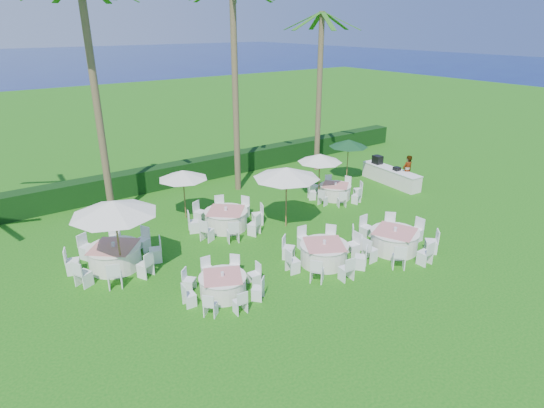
{
  "coord_description": "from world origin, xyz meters",
  "views": [
    {
      "loc": [
        -9.94,
        -10.93,
        8.53
      ],
      "look_at": [
        0.65,
        3.71,
        1.3
      ],
      "focal_mm": 30.0,
      "sensor_mm": 36.0,
      "label": 1
    }
  ],
  "objects_px": {
    "banquet_table_c": "(394,240)",
    "staff_person": "(407,171)",
    "banquet_table_a": "(223,285)",
    "banquet_table_f": "(335,191)",
    "umbrella_d": "(320,158)",
    "buffet_table": "(390,175)",
    "umbrella_c": "(183,175)",
    "banquet_table_d": "(115,256)",
    "umbrella_b": "(286,173)",
    "umbrella_a": "(113,208)",
    "banquet_table_b": "(324,253)",
    "banquet_table_e": "(226,219)",
    "umbrella_green": "(349,143)"
  },
  "relations": [
    {
      "from": "banquet_table_e",
      "to": "umbrella_a",
      "type": "xyz_separation_m",
      "value": [
        -5.16,
        -1.4,
        2.23
      ]
    },
    {
      "from": "banquet_table_e",
      "to": "umbrella_a",
      "type": "bearing_deg",
      "value": -164.78
    },
    {
      "from": "umbrella_c",
      "to": "umbrella_d",
      "type": "relative_size",
      "value": 0.97
    },
    {
      "from": "banquet_table_b",
      "to": "umbrella_green",
      "type": "distance_m",
      "value": 10.25
    },
    {
      "from": "banquet_table_d",
      "to": "banquet_table_f",
      "type": "bearing_deg",
      "value": 2.39
    },
    {
      "from": "banquet_table_c",
      "to": "banquet_table_d",
      "type": "distance_m",
      "value": 10.83
    },
    {
      "from": "banquet_table_c",
      "to": "banquet_table_d",
      "type": "bearing_deg",
      "value": 151.29
    },
    {
      "from": "umbrella_b",
      "to": "umbrella_c",
      "type": "distance_m",
      "value": 4.78
    },
    {
      "from": "banquet_table_c",
      "to": "umbrella_b",
      "type": "bearing_deg",
      "value": 115.61
    },
    {
      "from": "banquet_table_c",
      "to": "staff_person",
      "type": "relative_size",
      "value": 1.87
    },
    {
      "from": "umbrella_c",
      "to": "umbrella_b",
      "type": "bearing_deg",
      "value": -47.46
    },
    {
      "from": "umbrella_a",
      "to": "umbrella_d",
      "type": "xyz_separation_m",
      "value": [
        10.9,
        1.73,
        -0.48
      ]
    },
    {
      "from": "banquet_table_c",
      "to": "umbrella_d",
      "type": "relative_size",
      "value": 1.39
    },
    {
      "from": "banquet_table_a",
      "to": "banquet_table_f",
      "type": "distance_m",
      "value": 10.33
    },
    {
      "from": "banquet_table_b",
      "to": "banquet_table_e",
      "type": "relative_size",
      "value": 0.98
    },
    {
      "from": "banquet_table_d",
      "to": "umbrella_c",
      "type": "relative_size",
      "value": 1.44
    },
    {
      "from": "banquet_table_b",
      "to": "umbrella_b",
      "type": "bearing_deg",
      "value": 75.76
    },
    {
      "from": "staff_person",
      "to": "banquet_table_f",
      "type": "bearing_deg",
      "value": -7.5
    },
    {
      "from": "banquet_table_c",
      "to": "staff_person",
      "type": "distance_m",
      "value": 8.11
    },
    {
      "from": "banquet_table_e",
      "to": "buffet_table",
      "type": "xyz_separation_m",
      "value": [
        10.61,
        -0.25,
        0.04
      ]
    },
    {
      "from": "umbrella_d",
      "to": "staff_person",
      "type": "relative_size",
      "value": 1.34
    },
    {
      "from": "umbrella_b",
      "to": "buffet_table",
      "type": "height_order",
      "value": "umbrella_b"
    },
    {
      "from": "banquet_table_a",
      "to": "umbrella_d",
      "type": "xyz_separation_m",
      "value": [
        8.55,
        4.89,
        1.82
      ]
    },
    {
      "from": "banquet_table_d",
      "to": "staff_person",
      "type": "relative_size",
      "value": 1.88
    },
    {
      "from": "umbrella_a",
      "to": "buffet_table",
      "type": "distance_m",
      "value": 15.97
    },
    {
      "from": "umbrella_a",
      "to": "umbrella_b",
      "type": "height_order",
      "value": "umbrella_a"
    },
    {
      "from": "umbrella_c",
      "to": "staff_person",
      "type": "bearing_deg",
      "value": -15.0
    },
    {
      "from": "banquet_table_a",
      "to": "umbrella_d",
      "type": "distance_m",
      "value": 10.02
    },
    {
      "from": "umbrella_d",
      "to": "banquet_table_f",
      "type": "bearing_deg",
      "value": -29.28
    },
    {
      "from": "banquet_table_c",
      "to": "umbrella_c",
      "type": "relative_size",
      "value": 1.44
    },
    {
      "from": "umbrella_green",
      "to": "buffet_table",
      "type": "height_order",
      "value": "umbrella_green"
    },
    {
      "from": "banquet_table_a",
      "to": "banquet_table_f",
      "type": "bearing_deg",
      "value": 25.61
    },
    {
      "from": "umbrella_green",
      "to": "banquet_table_c",
      "type": "bearing_deg",
      "value": -122.25
    },
    {
      "from": "umbrella_a",
      "to": "umbrella_b",
      "type": "bearing_deg",
      "value": -0.07
    },
    {
      "from": "banquet_table_b",
      "to": "banquet_table_e",
      "type": "height_order",
      "value": "banquet_table_e"
    },
    {
      "from": "umbrella_d",
      "to": "buffet_table",
      "type": "bearing_deg",
      "value": -6.74
    },
    {
      "from": "banquet_table_c",
      "to": "banquet_table_f",
      "type": "relative_size",
      "value": 1.19
    },
    {
      "from": "banquet_table_b",
      "to": "umbrella_d",
      "type": "bearing_deg",
      "value": 50.33
    },
    {
      "from": "banquet_table_f",
      "to": "umbrella_green",
      "type": "distance_m",
      "value": 3.57
    },
    {
      "from": "banquet_table_a",
      "to": "umbrella_green",
      "type": "xyz_separation_m",
      "value": [
        11.86,
        6.19,
        1.83
      ]
    },
    {
      "from": "banquet_table_c",
      "to": "banquet_table_d",
      "type": "relative_size",
      "value": 1.0
    },
    {
      "from": "umbrella_c",
      "to": "umbrella_d",
      "type": "xyz_separation_m",
      "value": [
        6.69,
        -1.77,
        0.07
      ]
    },
    {
      "from": "umbrella_b",
      "to": "umbrella_d",
      "type": "height_order",
      "value": "umbrella_b"
    },
    {
      "from": "umbrella_c",
      "to": "banquet_table_d",
      "type": "bearing_deg",
      "value": -147.26
    },
    {
      "from": "banquet_table_d",
      "to": "umbrella_b",
      "type": "xyz_separation_m",
      "value": [
        7.4,
        -0.83,
        2.07
      ]
    },
    {
      "from": "umbrella_a",
      "to": "buffet_table",
      "type": "bearing_deg",
      "value": 4.18
    },
    {
      "from": "banquet_table_e",
      "to": "umbrella_green",
      "type": "relative_size",
      "value": 1.36
    },
    {
      "from": "banquet_table_d",
      "to": "banquet_table_e",
      "type": "bearing_deg",
      "value": 6.53
    },
    {
      "from": "banquet_table_a",
      "to": "banquet_table_b",
      "type": "xyz_separation_m",
      "value": [
        4.19,
        -0.37,
        0.05
      ]
    },
    {
      "from": "banquet_table_a",
      "to": "buffet_table",
      "type": "height_order",
      "value": "buffet_table"
    }
  ]
}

